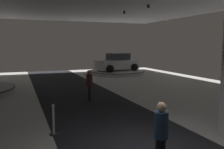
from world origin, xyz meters
name	(u,v)px	position (x,y,z in m)	size (l,w,h in m)	color
display_platform_deep_right	(117,72)	(5.97, 16.69, 0.19)	(5.48, 5.48, 0.34)	silver
display_car_deep_right	(117,63)	(6.00, 16.70, 1.11)	(4.48, 2.89, 1.71)	silver
visitor_walking_near	(161,132)	(-0.17, -0.81, 0.91)	(0.32, 0.32, 1.59)	black
visitor_walking_far	(89,83)	(0.25, 6.51, 0.91)	(0.32, 0.32, 1.59)	black
stanchion_a	(54,124)	(-2.15, 2.29, 0.37)	(0.28, 0.28, 1.01)	#333338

